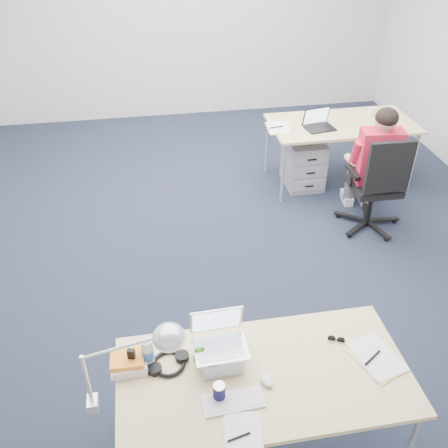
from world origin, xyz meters
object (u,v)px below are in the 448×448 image
object	(u,v)px
seated_person	(372,164)
desk_lamp	(119,370)
sunglasses	(336,339)
silver_laptop	(221,344)
computer_mouse	(267,380)
desk_far	(342,127)
far_cup	(371,112)
desk_near	(264,380)
headphones	(169,363)
bear_figurine	(200,356)
can_koozie	(219,392)
dark_laptop	(321,119)
water_bottle	(148,351)
book_stack	(129,363)
drawer_pedestal_far	(303,163)
cordless_phone	(132,359)
drawer_pedestal_near	(175,428)
office_chair	(372,202)
wireless_keyboard	(233,402)

from	to	relation	value
seated_person	desk_lamp	bearing A→B (deg)	-127.56
sunglasses	silver_laptop	bearing A→B (deg)	-152.89
silver_laptop	computer_mouse	bearing A→B (deg)	-38.90
desk_far	silver_laptop	xyz separation A→B (m)	(-1.88, -3.05, 0.20)
desk_far	far_cup	distance (m)	0.42
desk_near	headphones	xyz separation A→B (m)	(-0.51, 0.15, 0.07)
desk_near	bear_figurine	bearing A→B (deg)	159.79
can_koozie	sunglasses	world-z (taller)	can_koozie
dark_laptop	headphones	bearing A→B (deg)	-132.49
water_bottle	dark_laptop	size ratio (longest dim) A/B	0.71
seated_person	headphones	distance (m)	3.12
headphones	book_stack	size ratio (longest dim) A/B	1.25
drawer_pedestal_far	cordless_phone	bearing A→B (deg)	-123.11
desk_near	drawer_pedestal_near	world-z (taller)	desk_near
can_koozie	desk_far	bearing A→B (deg)	59.56
drawer_pedestal_far	silver_laptop	xyz separation A→B (m)	(-1.47, -3.04, 0.61)
office_chair	seated_person	bearing A→B (deg)	86.52
drawer_pedestal_far	can_koozie	xyz separation A→B (m)	(-1.52, -3.26, 0.51)
book_stack	dark_laptop	xyz separation A→B (m)	(2.08, 2.88, 0.07)
office_chair	far_cup	xyz separation A→B (m)	(0.39, 1.11, 0.48)
desk_lamp	headphones	bearing A→B (deg)	21.92
computer_mouse	book_stack	size ratio (longest dim) A/B	0.48
wireless_keyboard	bear_figurine	distance (m)	0.31
desk_near	can_koozie	distance (m)	0.30
silver_laptop	cordless_phone	size ratio (longest dim) A/B	2.09
water_bottle	far_cup	world-z (taller)	water_bottle
seated_person	silver_laptop	size ratio (longest dim) A/B	4.04
drawer_pedestal_near	wireless_keyboard	xyz separation A→B (m)	(0.31, -0.20, 0.46)
desk_far	office_chair	xyz separation A→B (m)	(0.00, -0.98, -0.39)
desk_far	wireless_keyboard	xyz separation A→B (m)	(-1.86, -3.31, 0.05)
drawer_pedestal_near	silver_laptop	bearing A→B (deg)	11.45
far_cup	headphones	bearing A→B (deg)	-129.03
drawer_pedestal_near	headphones	size ratio (longest dim) A/B	2.25
silver_laptop	bear_figurine	distance (m)	0.14
silver_laptop	dark_laptop	world-z (taller)	silver_laptop
desk_far	book_stack	xyz separation A→B (m)	(-2.38, -3.00, 0.09)
wireless_keyboard	far_cup	xyz separation A→B (m)	(2.25, 3.45, 0.04)
computer_mouse	bear_figurine	distance (m)	0.39
bear_figurine	dark_laptop	distance (m)	3.38
far_cup	book_stack	bearing A→B (deg)	-131.46
headphones	drawer_pedestal_far	bearing A→B (deg)	37.76
water_bottle	far_cup	xyz separation A→B (m)	(2.66, 3.12, -0.06)
can_koozie	desk_near	bearing A→B (deg)	22.14
wireless_keyboard	desk_lamp	bearing A→B (deg)	167.62
office_chair	desk_lamp	xyz separation A→B (m)	(-2.41, -2.25, 0.70)
dark_laptop	far_cup	xyz separation A→B (m)	(0.69, 0.25, -0.06)
drawer_pedestal_far	headphones	distance (m)	3.51
cordless_phone	book_stack	bearing A→B (deg)	-168.16
desk_near	can_koozie	world-z (taller)	can_koozie
silver_laptop	book_stack	distance (m)	0.52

